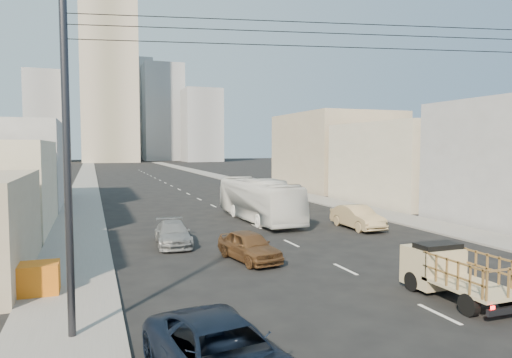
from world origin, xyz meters
TOP-DOWN VIEW (x-y plane):
  - ground at (0.00, 0.00)m, footprint 420.00×420.00m
  - sidewalk_left at (-11.75, 70.00)m, footprint 3.50×180.00m
  - sidewalk_right at (11.75, 70.00)m, footprint 3.50×180.00m
  - lane_dashes at (0.00, 53.00)m, footprint 0.15×104.00m
  - flatbed_pickup at (1.64, 3.12)m, footprint 1.95×4.41m
  - navy_pickup at (-8.10, -0.06)m, footprint 3.33×5.84m
  - city_bus at (1.08, 22.47)m, footprint 3.00×11.53m
  - sedan_brown at (-3.64, 11.01)m, footprint 2.47×4.56m
  - sedan_tan at (6.27, 16.87)m, footprint 1.67×4.80m
  - sedan_grey at (-6.57, 15.87)m, footprint 2.17×4.70m
  - streetlamp_left at (-11.39, 4.00)m, footprint 2.36×0.25m
  - overhead_wires at (0.00, 1.50)m, footprint 23.01×5.02m
  - crate_stack at (-13.00, 8.60)m, footprint 1.80×1.20m
  - bldg_right_mid at (19.50, 28.00)m, footprint 11.00×14.00m
  - bldg_right_far at (20.00, 44.00)m, footprint 12.00×16.00m
  - high_rise_tower at (-4.00, 170.00)m, footprint 20.00×20.00m
  - midrise_ne at (18.00, 185.00)m, footprint 16.00×16.00m
  - midrise_nw at (-26.00, 180.00)m, footprint 15.00×15.00m
  - midrise_back at (6.00, 200.00)m, footprint 18.00×18.00m
  - midrise_east at (30.00, 165.00)m, footprint 14.00×14.00m

SIDE VIEW (x-z plane):
  - ground at x=0.00m, z-range 0.00..0.00m
  - lane_dashes at x=0.00m, z-range 0.00..0.01m
  - sidewalk_left at x=-11.75m, z-range 0.00..0.12m
  - sidewalk_right at x=11.75m, z-range 0.00..0.12m
  - sedan_grey at x=-6.57m, z-range 0.00..1.33m
  - crate_stack at x=-13.00m, z-range 0.12..1.26m
  - sedan_brown at x=-3.64m, z-range 0.00..1.47m
  - navy_pickup at x=-8.10m, z-range 0.00..1.54m
  - sedan_tan at x=6.27m, z-range 0.00..1.58m
  - flatbed_pickup at x=1.64m, z-range 0.14..2.04m
  - city_bus at x=1.08m, z-range 0.00..3.19m
  - bldg_right_mid at x=19.50m, z-range 0.00..8.00m
  - bldg_right_far at x=20.00m, z-range 0.00..10.00m
  - streetlamp_left at x=-11.39m, z-range 0.44..12.44m
  - overhead_wires at x=0.00m, z-range 8.60..9.33m
  - midrise_east at x=30.00m, z-range 0.00..28.00m
  - midrise_nw at x=-26.00m, z-range 0.00..34.00m
  - midrise_ne at x=18.00m, z-range 0.00..40.00m
  - midrise_back at x=6.00m, z-range 0.00..44.00m
  - high_rise_tower at x=-4.00m, z-range 0.00..60.00m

